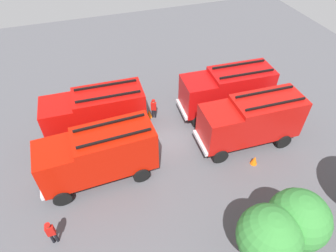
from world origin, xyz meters
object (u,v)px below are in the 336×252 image
(fire_truck_3, at_px, (99,154))
(traffic_cone_1, at_px, (149,114))
(fire_truck_0, at_px, (227,89))
(firefighter_0, at_px, (154,108))
(fire_truck_2, at_px, (251,120))
(tree_2, at_px, (269,237))
(fire_truck_1, at_px, (95,112))
(tree_1, at_px, (298,219))
(traffic_cone_0, at_px, (254,160))
(firefighter_1, at_px, (51,232))

(fire_truck_3, bearing_deg, traffic_cone_1, -135.33)
(fire_truck_0, bearing_deg, firefighter_0, -7.64)
(fire_truck_2, xyz_separation_m, tree_2, (3.92, 8.02, 0.90))
(fire_truck_3, height_order, traffic_cone_1, fire_truck_3)
(fire_truck_1, bearing_deg, traffic_cone_1, -168.11)
(fire_truck_3, relative_size, tree_1, 1.61)
(firefighter_0, xyz_separation_m, traffic_cone_0, (-5.14, 6.76, -0.62))
(fire_truck_0, xyz_separation_m, firefighter_0, (5.68, -1.00, -1.19))
(traffic_cone_0, height_order, traffic_cone_1, traffic_cone_1)
(fire_truck_3, bearing_deg, firefighter_0, -138.44)
(fire_truck_1, bearing_deg, fire_truck_2, 159.35)
(fire_truck_0, xyz_separation_m, tree_2, (3.93, 11.74, 0.90))
(fire_truck_3, relative_size, traffic_cone_0, 10.51)
(fire_truck_2, bearing_deg, fire_truck_0, -88.81)
(tree_1, height_order, tree_2, tree_1)
(fire_truck_1, bearing_deg, tree_2, 118.56)
(traffic_cone_0, bearing_deg, fire_truck_2, -104.42)
(tree_1, distance_m, traffic_cone_1, 13.44)
(fire_truck_0, height_order, fire_truck_2, same)
(firefighter_1, xyz_separation_m, tree_1, (-11.47, 4.17, 2.04))
(firefighter_1, height_order, traffic_cone_0, firefighter_1)
(traffic_cone_0, bearing_deg, fire_truck_3, -12.17)
(tree_2, relative_size, traffic_cone_1, 6.47)
(firefighter_1, bearing_deg, fire_truck_1, -24.56)
(firefighter_1, relative_size, traffic_cone_1, 2.57)
(firefighter_1, bearing_deg, fire_truck_2, -75.22)
(firefighter_0, xyz_separation_m, traffic_cone_1, (0.35, -0.15, -0.61))
(fire_truck_3, bearing_deg, fire_truck_2, 176.97)
(fire_truck_1, height_order, tree_2, tree_2)
(firefighter_0, relative_size, traffic_cone_1, 2.45)
(firefighter_1, bearing_deg, tree_2, -114.51)
(fire_truck_3, xyz_separation_m, firefighter_1, (3.18, 3.64, -1.14))
(tree_1, bearing_deg, tree_2, 9.74)
(fire_truck_3, distance_m, tree_1, 11.42)
(fire_truck_1, relative_size, traffic_cone_1, 10.36)
(tree_1, bearing_deg, traffic_cone_0, -106.14)
(fire_truck_3, distance_m, tree_2, 10.45)
(fire_truck_1, bearing_deg, traffic_cone_0, 148.77)
(traffic_cone_0, bearing_deg, firefighter_1, 6.52)
(firefighter_0, distance_m, traffic_cone_1, 0.72)
(tree_1, bearing_deg, fire_truck_1, -56.24)
(fire_truck_1, xyz_separation_m, traffic_cone_1, (-4.07, -0.74, -1.80))
(fire_truck_0, height_order, tree_1, tree_1)
(firefighter_1, bearing_deg, fire_truck_3, -40.99)
(fire_truck_2, height_order, firefighter_0, fire_truck_2)
(fire_truck_2, height_order, tree_2, tree_2)
(traffic_cone_1, bearing_deg, fire_truck_3, 47.18)
(traffic_cone_0, distance_m, traffic_cone_1, 8.83)
(tree_2, distance_m, traffic_cone_0, 7.38)
(traffic_cone_1, bearing_deg, tree_1, 107.03)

